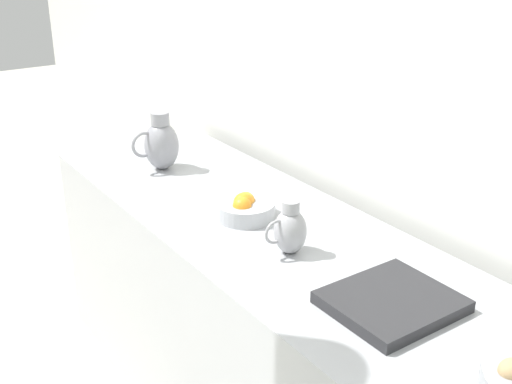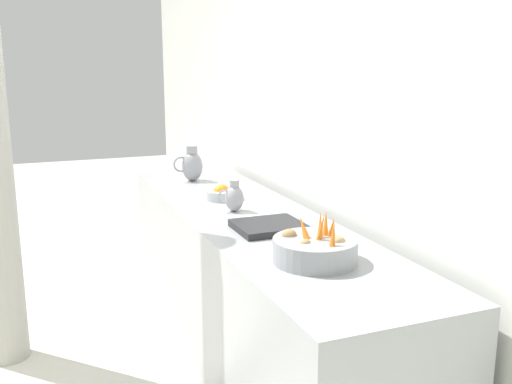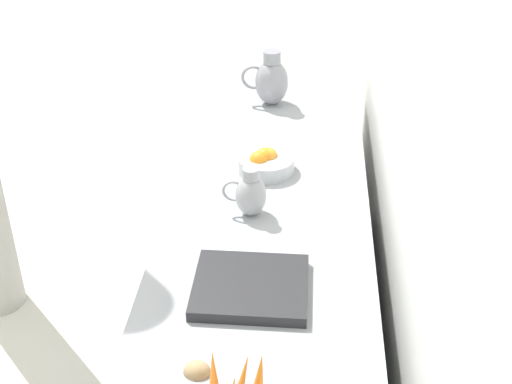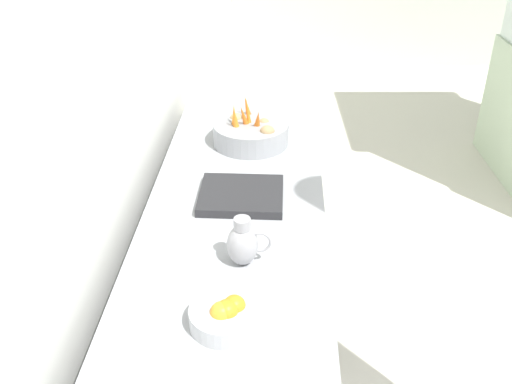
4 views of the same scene
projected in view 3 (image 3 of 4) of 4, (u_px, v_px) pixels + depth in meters
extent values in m
cube|color=silver|center=(458.00, 157.00, 1.61)|extent=(0.10, 8.70, 3.00)
cube|color=#9EA0A5|center=(264.00, 336.00, 2.61)|extent=(0.72, 2.96, 0.91)
cone|color=orange|center=(214.00, 377.00, 1.64)|extent=(0.05, 0.09, 0.12)
cone|color=orange|center=(259.00, 378.00, 1.63)|extent=(0.06, 0.07, 0.14)
cone|color=orange|center=(241.00, 384.00, 1.61)|extent=(0.07, 0.09, 0.14)
ellipsoid|color=#9E7F56|center=(197.00, 372.00, 1.70)|extent=(0.07, 0.06, 0.05)
cylinder|color=#ADAFB5|center=(266.00, 164.00, 2.72)|extent=(0.22, 0.22, 0.06)
sphere|color=orange|center=(259.00, 160.00, 2.69)|extent=(0.07, 0.07, 0.07)
sphere|color=orange|center=(268.00, 156.00, 2.72)|extent=(0.07, 0.07, 0.07)
sphere|color=orange|center=(265.00, 157.00, 2.71)|extent=(0.07, 0.07, 0.07)
ellipsoid|color=gray|center=(272.00, 82.00, 3.21)|extent=(0.15, 0.15, 0.21)
cylinder|color=gray|center=(272.00, 57.00, 3.15)|extent=(0.08, 0.08, 0.06)
torus|color=gray|center=(254.00, 78.00, 3.21)|extent=(0.11, 0.01, 0.11)
ellipsoid|color=#939399|center=(251.00, 195.00, 2.44)|extent=(0.11, 0.11, 0.15)
cylinder|color=#939399|center=(251.00, 174.00, 2.39)|extent=(0.06, 0.06, 0.04)
torus|color=#939399|center=(234.00, 191.00, 2.43)|extent=(0.08, 0.01, 0.08)
cube|color=#232326|center=(251.00, 287.00, 2.11)|extent=(0.34, 0.30, 0.04)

